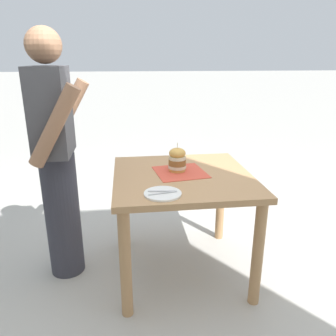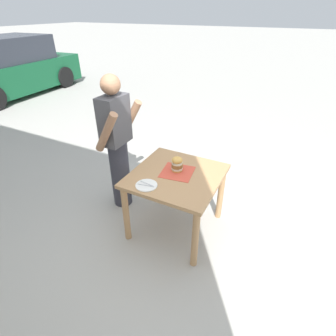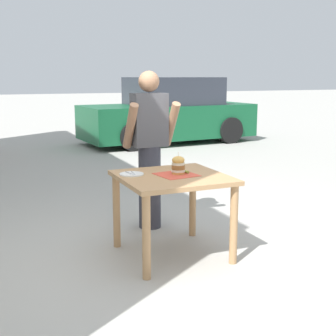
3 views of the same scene
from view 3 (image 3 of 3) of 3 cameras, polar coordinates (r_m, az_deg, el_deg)
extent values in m
plane|color=#ADAAA3|center=(4.44, 0.52, -10.48)|extent=(80.00, 80.00, 0.00)
cube|color=tan|center=(4.22, 0.54, -1.17)|extent=(0.94, 0.93, 0.04)
cylinder|color=tan|center=(3.82, -2.65, -8.44)|extent=(0.07, 0.07, 0.71)
cylinder|color=tan|center=(4.16, 8.02, -6.86)|extent=(0.07, 0.07, 0.71)
cylinder|color=tan|center=(4.55, -6.30, -5.25)|extent=(0.07, 0.07, 0.71)
cylinder|color=tan|center=(4.84, 3.02, -4.18)|extent=(0.07, 0.07, 0.71)
cube|color=#D64C38|center=(4.24, 1.03, -0.81)|extent=(0.38, 0.38, 0.00)
cylinder|color=gold|center=(4.27, 1.25, -0.58)|extent=(0.12, 0.12, 0.02)
cylinder|color=beige|center=(4.26, 1.26, -0.30)|extent=(0.12, 0.12, 0.02)
cylinder|color=brown|center=(4.26, 1.26, 0.12)|extent=(0.12, 0.12, 0.04)
cylinder|color=beige|center=(4.25, 1.26, 0.54)|extent=(0.12, 0.12, 0.02)
ellipsoid|color=gold|center=(4.24, 1.26, 0.97)|extent=(0.12, 0.12, 0.07)
cylinder|color=#D1B77F|center=(4.24, 1.26, 1.58)|extent=(0.00, 0.00, 0.05)
cylinder|color=#8EA83D|center=(4.31, 2.19, -0.44)|extent=(0.03, 0.08, 0.02)
cylinder|color=white|center=(4.26, -4.46, -0.75)|extent=(0.22, 0.22, 0.01)
cylinder|color=silver|center=(4.25, -4.65, -0.63)|extent=(0.04, 0.17, 0.01)
cylinder|color=silver|center=(4.26, -4.27, -0.60)|extent=(0.03, 0.17, 0.01)
cylinder|color=#33333D|center=(5.08, -2.24, -2.34)|extent=(0.24, 0.24, 0.90)
cube|color=#4C4C51|center=(4.96, -2.30, 5.88)|extent=(0.36, 0.22, 0.56)
sphere|color=#9E7051|center=(4.94, -2.34, 10.51)|extent=(0.22, 0.22, 0.22)
cylinder|color=#9E7051|center=(4.83, -4.60, 5.12)|extent=(0.09, 0.34, 0.50)
cylinder|color=#9E7051|center=(5.00, 0.42, 5.35)|extent=(0.09, 0.34, 0.50)
cube|color=#145933|center=(11.62, -0.02, 5.77)|extent=(4.32, 2.01, 0.80)
cube|color=#2D333D|center=(11.64, 0.64, 9.38)|extent=(2.21, 1.71, 0.66)
cylinder|color=black|center=(10.36, -4.33, 3.85)|extent=(0.65, 0.27, 0.64)
cylinder|color=black|center=(11.85, -7.46, 4.72)|extent=(0.65, 0.27, 0.64)
cylinder|color=black|center=(11.63, 7.55, 4.59)|extent=(0.65, 0.27, 0.64)
cylinder|color=black|center=(12.98, 3.42, 5.35)|extent=(0.65, 0.27, 0.64)
camera|label=1|loc=(4.16, -29.10, 7.93)|focal=35.00mm
camera|label=2|loc=(2.89, -34.70, 21.97)|focal=28.00mm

